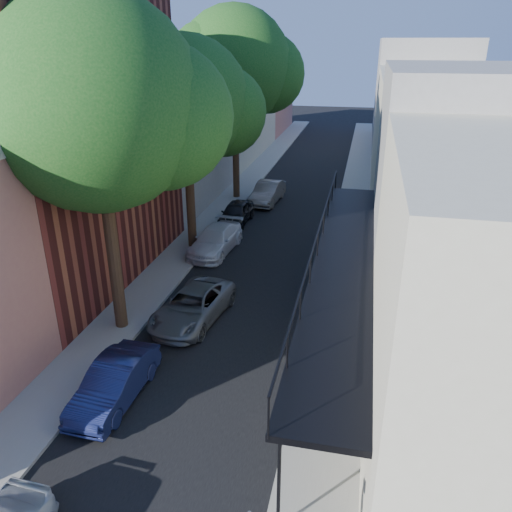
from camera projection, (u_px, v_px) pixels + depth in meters
The scene contains 13 objects.
road_surface at pixel (298, 189), 35.68m from camera, with size 6.00×64.00×0.01m, color black.
sidewalk_left at pixel (244, 185), 36.44m from camera, with size 2.00×64.00×0.12m, color gray.
sidewalk_right at pixel (355, 192), 34.87m from camera, with size 2.00×64.00×0.12m, color gray.
buildings_left at pixel (165, 117), 34.44m from camera, with size 10.10×59.10×12.00m.
buildings_right at pixel (440, 132), 31.69m from camera, with size 9.80×55.00×10.00m.
oak_near at pixel (112, 107), 15.52m from camera, with size 7.48×6.80×11.42m.
oak_mid at pixel (195, 105), 23.00m from camera, with size 6.60×6.00×10.20m.
oak_far at pixel (243, 68), 30.61m from camera, with size 7.70×7.00×11.90m.
parked_car_b at pixel (114, 382), 14.55m from camera, with size 1.30×3.71×1.22m, color #171E49.
parked_car_c at pixel (193, 306), 18.77m from camera, with size 2.01×4.36×1.21m, color slate.
parked_car_d at pixel (216, 240), 24.91m from camera, with size 1.76×4.34×1.26m, color white.
parked_car_e at pixel (236, 213), 28.80m from camera, with size 1.49×3.71×1.26m, color black.
parked_car_f at pixel (268, 193), 32.51m from camera, with size 1.45×4.15×1.37m, color slate.
Camera 1 is at (4.46, -4.49, 9.78)m, focal length 35.00 mm.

